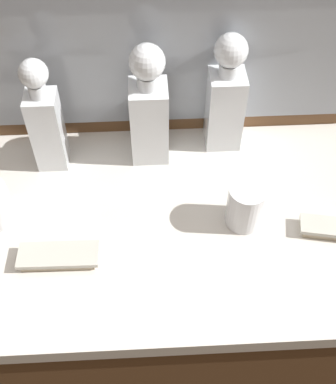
# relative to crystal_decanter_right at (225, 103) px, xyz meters

# --- Properties ---
(ground_plane) EXTENTS (6.00, 6.00, 0.00)m
(ground_plane) POSITION_rel_crystal_decanter_right_xyz_m (-0.15, -0.24, -1.06)
(ground_plane) COLOR #2D2319
(dresser) EXTENTS (1.27, 0.62, 0.94)m
(dresser) POSITION_rel_crystal_decanter_right_xyz_m (-0.15, -0.24, -0.59)
(dresser) COLOR brown
(dresser) RESTS_ON ground_plane
(dresser_mirror) EXTENTS (1.08, 0.03, 0.67)m
(dresser_mirror) POSITION_rel_crystal_decanter_right_xyz_m (-0.15, 0.06, 0.21)
(dresser_mirror) COLOR brown
(dresser_mirror) RESTS_ON dresser
(crystal_decanter_right) EXTENTS (0.08, 0.08, 0.30)m
(crystal_decanter_right) POSITION_rel_crystal_decanter_right_xyz_m (0.00, 0.00, 0.00)
(crystal_decanter_right) COLOR white
(crystal_decanter_right) RESTS_ON dresser
(crystal_decanter_left) EXTENTS (0.09, 0.09, 0.31)m
(crystal_decanter_left) POSITION_rel_crystal_decanter_right_xyz_m (-0.18, -0.04, 0.00)
(crystal_decanter_left) COLOR white
(crystal_decanter_left) RESTS_ON dresser
(crystal_decanter_far_right) EXTENTS (0.07, 0.07, 0.29)m
(crystal_decanter_far_right) POSITION_rel_crystal_decanter_right_xyz_m (-0.42, -0.05, -0.00)
(crystal_decanter_far_right) COLOR white
(crystal_decanter_far_right) RESTS_ON dresser
(crystal_tumbler_front) EXTENTS (0.08, 0.08, 0.11)m
(crystal_tumbler_front) POSITION_rel_crystal_decanter_right_xyz_m (0.02, -0.26, -0.07)
(crystal_tumbler_front) COLOR white
(crystal_tumbler_front) RESTS_ON dresser
(silver_brush_far_left) EXTENTS (0.16, 0.08, 0.02)m
(silver_brush_far_left) POSITION_rel_crystal_decanter_right_xyz_m (0.21, -0.30, -0.11)
(silver_brush_far_left) COLOR #B7A88C
(silver_brush_far_left) RESTS_ON dresser
(silver_brush_front) EXTENTS (0.17, 0.06, 0.02)m
(silver_brush_front) POSITION_rel_crystal_decanter_right_xyz_m (-0.38, -0.34, -0.11)
(silver_brush_front) COLOR #B7A88C
(silver_brush_front) RESTS_ON dresser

